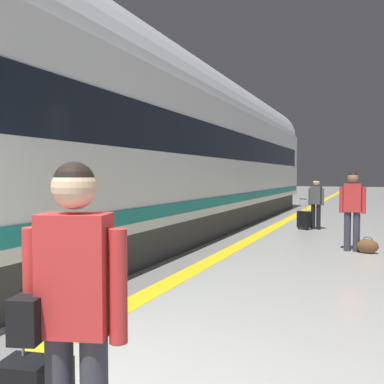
{
  "coord_description": "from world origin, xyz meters",
  "views": [
    {
      "loc": [
        1.96,
        -1.36,
        1.67
      ],
      "look_at": [
        -0.92,
        5.13,
        1.37
      ],
      "focal_mm": 37.94,
      "sensor_mm": 36.0,
      "label": 1
    }
  ],
  "objects": [
    {
      "name": "high_speed_train",
      "position": [
        -3.04,
        7.03,
        2.5
      ],
      "size": [
        2.94,
        27.66,
        4.97
      ],
      "color": "#38383D",
      "rests_on": "ground"
    },
    {
      "name": "safety_line_strip",
      "position": [
        -0.88,
        10.0,
        0.0
      ],
      "size": [
        0.36,
        80.0,
        0.01
      ],
      "primitive_type": "cube",
      "color": "yellow",
      "rests_on": "ground"
    },
    {
      "name": "tactile_edge_band",
      "position": [
        -1.23,
        10.0,
        0.0
      ],
      "size": [
        0.67,
        80.0,
        0.01
      ],
      "primitive_type": "cube",
      "color": "slate",
      "rests_on": "ground"
    },
    {
      "name": "duffel_bag_mid",
      "position": [
        1.91,
        8.0,
        0.15
      ],
      "size": [
        0.44,
        0.26,
        0.36
      ],
      "color": "brown",
      "rests_on": "ground"
    },
    {
      "name": "passenger_near",
      "position": [
        0.42,
        11.49,
        0.91
      ],
      "size": [
        0.48,
        0.25,
        1.56
      ],
      "color": "black",
      "rests_on": "ground"
    },
    {
      "name": "passenger_mid",
      "position": [
        1.59,
        8.11,
        1.01
      ],
      "size": [
        0.55,
        0.23,
        1.75
      ],
      "color": "#383842",
      "rests_on": "ground"
    },
    {
      "name": "traveller_foreground",
      "position": [
        0.58,
        0.25,
        1.01
      ],
      "size": [
        0.56,
        0.4,
        1.74
      ],
      "color": "#383842",
      "rests_on": "ground"
    },
    {
      "name": "suitcase_near",
      "position": [
        0.1,
        11.29,
        0.31
      ],
      "size": [
        0.44,
        0.36,
        0.95
      ],
      "color": "black",
      "rests_on": "ground"
    }
  ]
}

